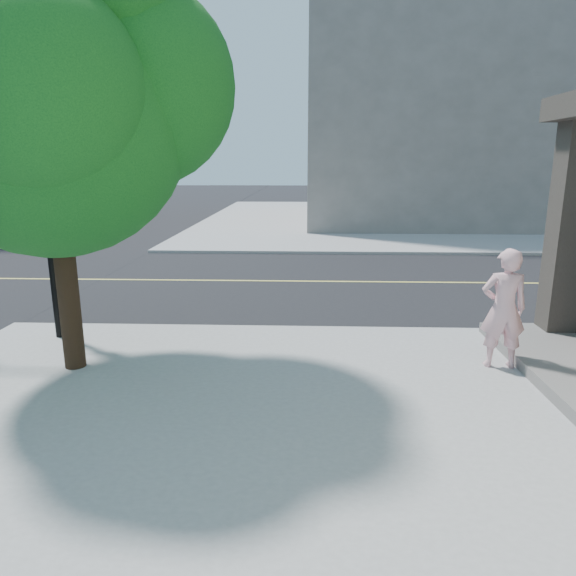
{
  "coord_description": "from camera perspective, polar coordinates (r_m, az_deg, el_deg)",
  "views": [
    {
      "loc": [
        5.03,
        -9.85,
        3.32
      ],
      "look_at": [
        4.72,
        -1.61,
        1.3
      ],
      "focal_mm": 31.93,
      "sensor_mm": 36.0,
      "label": 1
    }
  ],
  "objects": [
    {
      "name": "sidewalk_ne",
      "position": [
        32.63,
        17.39,
        7.39
      ],
      "size": [
        29.0,
        25.0,
        0.12
      ],
      "primitive_type": "cube",
      "color": "#969696",
      "rests_on": "ground"
    },
    {
      "name": "street_tree",
      "position": [
        8.5,
        -24.56,
        19.79
      ],
      "size": [
        4.98,
        4.52,
        6.61
      ],
      "rotation": [
        0.0,
        0.0,
        -0.34
      ],
      "color": "black",
      "rests_on": "sidewalk_se"
    },
    {
      "name": "filler_ne",
      "position": [
        33.3,
        18.95,
        19.6
      ],
      "size": [
        18.0,
        16.0,
        14.0
      ],
      "primitive_type": "cube",
      "color": "slate",
      "rests_on": "sidewalk_ne"
    },
    {
      "name": "ground",
      "position": [
        11.55,
        -23.82,
        -4.16
      ],
      "size": [
        140.0,
        140.0,
        0.0
      ],
      "primitive_type": "plane",
      "color": "black",
      "rests_on": "ground"
    },
    {
      "name": "road_ew",
      "position": [
        15.56,
        -16.72,
        0.87
      ],
      "size": [
        140.0,
        9.0,
        0.01
      ],
      "primitive_type": "cube",
      "color": "black",
      "rests_on": "ground"
    },
    {
      "name": "man_on_phone",
      "position": [
        8.75,
        22.87,
        -2.14
      ],
      "size": [
        0.73,
        0.51,
        1.93
      ],
      "primitive_type": "imported",
      "rotation": [
        0.0,
        0.0,
        3.08
      ],
      "color": "#DFA8B1",
      "rests_on": "sidewalk_se"
    }
  ]
}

